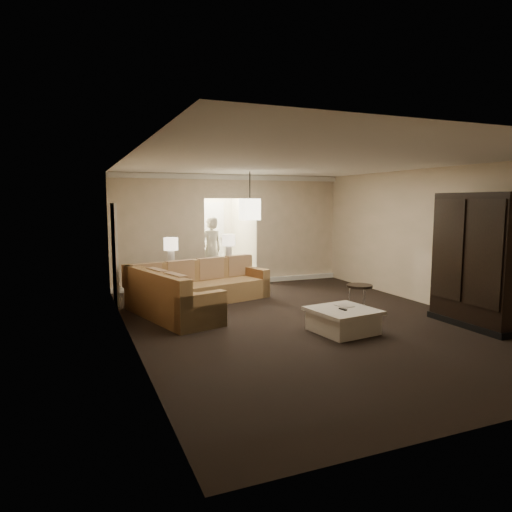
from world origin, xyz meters
name	(u,v)px	position (x,y,z in m)	size (l,w,h in m)	color
ground	(306,322)	(0.00, 0.00, 0.00)	(8.00, 8.00, 0.00)	black
wall_back	(231,230)	(0.00, 4.00, 1.40)	(6.00, 0.04, 2.80)	beige
wall_left	(130,251)	(-3.00, 0.00, 1.40)	(0.04, 8.00, 2.80)	beige
wall_right	(440,238)	(3.00, 0.00, 1.40)	(0.04, 8.00, 2.80)	beige
ceiling	(308,162)	(0.00, 0.00, 2.80)	(6.00, 8.00, 0.02)	white
crown_molding	(231,177)	(0.00, 3.95, 2.73)	(6.00, 0.10, 0.12)	white
baseboard	(232,282)	(0.00, 3.95, 0.06)	(6.00, 0.10, 0.12)	white
side_door	(115,254)	(-2.97, 2.80, 1.05)	(0.05, 0.90, 2.10)	silver
foyer	(216,231)	(0.00, 5.34, 1.30)	(1.44, 2.02, 2.80)	beige
sectional_sofa	(194,290)	(-1.56, 1.79, 0.36)	(3.17, 3.03, 0.90)	brown
coffee_table	(343,320)	(0.26, -0.78, 0.20)	(1.09, 1.09, 0.41)	beige
console_table	(202,275)	(-1.07, 2.99, 0.46)	(2.03, 1.01, 0.77)	black
armoire	(479,263)	(2.59, -1.32, 1.09)	(0.68, 1.58, 2.28)	black
drink_table	(359,294)	(1.12, -0.01, 0.42)	(0.47, 0.47, 0.59)	black
table_lamp_left	(171,247)	(-1.81, 2.77, 1.16)	(0.31, 0.31, 0.59)	silver
table_lamp_right	(229,243)	(-0.34, 3.22, 1.16)	(0.31, 0.31, 0.59)	silver
pendant_light	(250,209)	(0.00, 2.70, 1.95)	(0.38, 0.38, 1.09)	black
person	(211,247)	(-0.45, 4.30, 0.96)	(0.69, 0.46, 1.92)	silver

